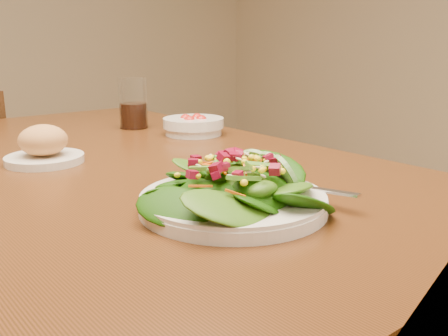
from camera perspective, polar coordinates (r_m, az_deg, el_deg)
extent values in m
cube|color=#522812|center=(1.01, -13.97, -0.39)|extent=(0.90, 1.40, 0.04)
cylinder|color=#3F2211|center=(1.84, -10.96, -5.77)|extent=(0.07, 0.07, 0.71)
cylinder|color=#3F2211|center=(1.90, -22.83, -11.52)|extent=(0.04, 0.04, 0.37)
cylinder|color=silver|center=(0.70, 1.03, -4.12)|extent=(0.26, 0.26, 0.02)
ellipsoid|color=black|center=(0.69, 1.04, -1.90)|extent=(0.18, 0.18, 0.04)
cube|color=silver|center=(0.75, 9.05, -2.01)|extent=(0.05, 0.18, 0.01)
cylinder|color=silver|center=(1.03, -19.80, 0.97)|extent=(0.15, 0.15, 0.01)
ellipsoid|color=#C07D47|center=(1.02, -19.98, 3.03)|extent=(0.09, 0.09, 0.06)
cylinder|color=silver|center=(1.26, -3.51, 4.81)|extent=(0.15, 0.15, 0.04)
sphere|color=red|center=(1.28, -3.10, 5.54)|extent=(0.03, 0.03, 0.03)
sphere|color=red|center=(1.27, -4.41, 5.44)|extent=(0.03, 0.03, 0.03)
sphere|color=red|center=(1.24, -3.95, 5.24)|extent=(0.03, 0.03, 0.03)
sphere|color=red|center=(1.25, -2.61, 5.34)|extent=(0.03, 0.03, 0.03)
cylinder|color=silver|center=(1.37, -10.34, 7.29)|extent=(0.08, 0.08, 0.13)
cylinder|color=black|center=(1.38, -10.28, 5.91)|extent=(0.07, 0.07, 0.07)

